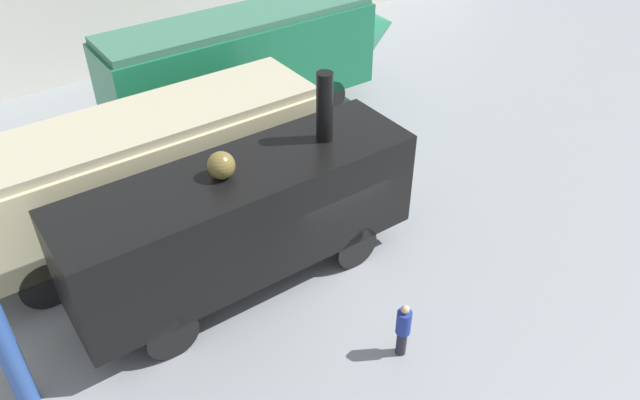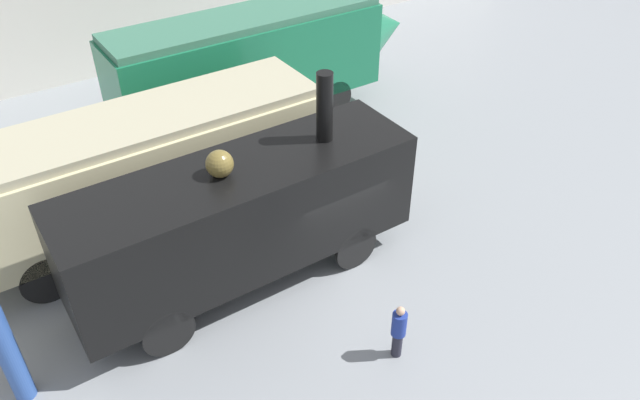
{
  "view_description": "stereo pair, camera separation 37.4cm",
  "coord_description": "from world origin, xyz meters",
  "px_view_note": "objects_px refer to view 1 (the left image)",
  "views": [
    {
      "loc": [
        -7.65,
        -9.81,
        11.44
      ],
      "look_at": [
        0.03,
        1.0,
        1.6
      ],
      "focal_mm": 35.0,
      "sensor_mm": 36.0,
      "label": 1
    },
    {
      "loc": [
        -7.34,
        -10.02,
        11.44
      ],
      "look_at": [
        0.03,
        1.0,
        1.6
      ],
      "focal_mm": 35.0,
      "sensor_mm": 36.0,
      "label": 2
    }
  ],
  "objects_px": {
    "steam_locomotive": "(244,215)",
    "visitor_person": "(403,328)",
    "streamlined_locomotive": "(261,57)",
    "passenger_coach_vintage": "(137,167)"
  },
  "relations": [
    {
      "from": "steam_locomotive",
      "to": "visitor_person",
      "type": "relative_size",
      "value": 5.76
    },
    {
      "from": "streamlined_locomotive",
      "to": "visitor_person",
      "type": "bearing_deg",
      "value": -105.85
    },
    {
      "from": "streamlined_locomotive",
      "to": "steam_locomotive",
      "type": "distance_m",
      "value": 8.73
    },
    {
      "from": "streamlined_locomotive",
      "to": "steam_locomotive",
      "type": "xyz_separation_m",
      "value": [
        -4.85,
        -7.25,
        -0.28
      ]
    },
    {
      "from": "passenger_coach_vintage",
      "to": "steam_locomotive",
      "type": "bearing_deg",
      "value": -68.27
    },
    {
      "from": "streamlined_locomotive",
      "to": "steam_locomotive",
      "type": "relative_size",
      "value": 1.34
    },
    {
      "from": "streamlined_locomotive",
      "to": "steam_locomotive",
      "type": "bearing_deg",
      "value": -123.8
    },
    {
      "from": "steam_locomotive",
      "to": "visitor_person",
      "type": "distance_m",
      "value": 4.62
    },
    {
      "from": "steam_locomotive",
      "to": "visitor_person",
      "type": "xyz_separation_m",
      "value": [
        1.63,
        -4.11,
        -1.33
      ]
    },
    {
      "from": "streamlined_locomotive",
      "to": "passenger_coach_vintage",
      "type": "relative_size",
      "value": 1.13
    }
  ]
}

